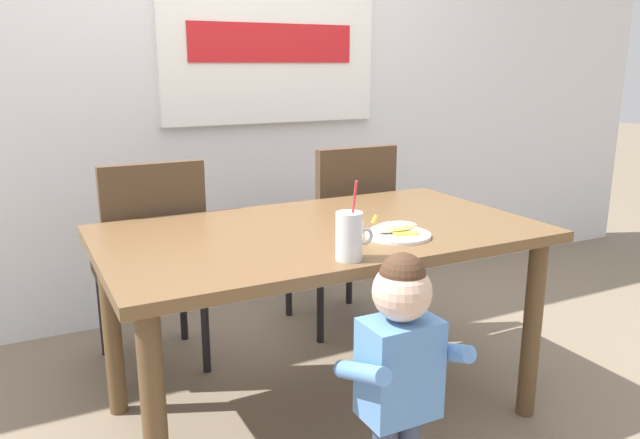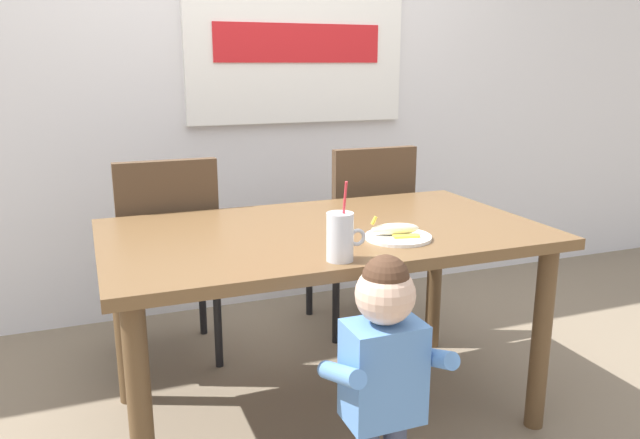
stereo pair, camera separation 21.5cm
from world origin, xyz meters
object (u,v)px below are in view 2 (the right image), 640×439
at_px(toddler_standing, 384,360).
at_px(snack_plate, 398,237).
at_px(dining_chair_left, 167,251).
at_px(milk_cup, 340,239).
at_px(dining_table, 324,253).
at_px(peeled_banana, 396,229).
at_px(dining_chair_right, 363,228).

distance_m(toddler_standing, snack_plate, 0.52).
distance_m(dining_chair_left, milk_cup, 1.12).
bearing_deg(dining_chair_left, milk_cup, 111.73).
height_order(toddler_standing, snack_plate, toddler_standing).
bearing_deg(dining_table, peeled_banana, -48.91).
relative_size(dining_chair_right, milk_cup, 3.82).
bearing_deg(milk_cup, dining_chair_right, 61.41).
xyz_separation_m(toddler_standing, milk_cup, (-0.03, 0.24, 0.30)).
bearing_deg(dining_chair_right, dining_chair_left, 2.27).
distance_m(dining_table, toddler_standing, 0.63).
bearing_deg(milk_cup, toddler_standing, -81.89).
xyz_separation_m(snack_plate, peeled_banana, (-0.00, 0.01, 0.03)).
height_order(snack_plate, peeled_banana, peeled_banana).
distance_m(dining_chair_right, snack_plate, 0.97).
xyz_separation_m(dining_chair_left, peeled_banana, (0.68, -0.85, 0.25)).
xyz_separation_m(dining_table, peeled_banana, (0.18, -0.21, 0.13)).
relative_size(dining_chair_left, milk_cup, 3.82).
height_order(dining_table, peeled_banana, peeled_banana).
xyz_separation_m(milk_cup, snack_plate, (0.28, 0.15, -0.06)).
height_order(dining_chair_right, milk_cup, milk_cup).
height_order(milk_cup, peeled_banana, milk_cup).
xyz_separation_m(dining_table, snack_plate, (0.19, -0.22, 0.10)).
relative_size(milk_cup, peeled_banana, 1.43).
distance_m(dining_chair_right, peeled_banana, 0.97).
bearing_deg(peeled_banana, snack_plate, -64.94).
bearing_deg(snack_plate, peeled_banana, 115.06).
height_order(dining_table, dining_chair_right, dining_chair_right).
relative_size(dining_chair_right, peeled_banana, 5.47).
bearing_deg(snack_plate, dining_table, 130.47).
bearing_deg(snack_plate, milk_cup, -151.97).
height_order(dining_chair_right, peeled_banana, dining_chair_right).
bearing_deg(snack_plate, toddler_standing, -122.32).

